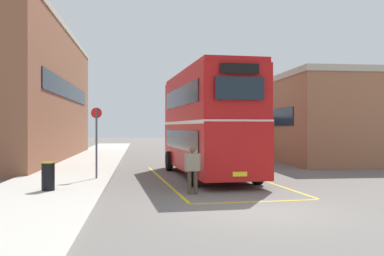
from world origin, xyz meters
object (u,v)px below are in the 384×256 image
Objects in this scene: pedestrian_boarding at (192,167)px; bus_stop_sign at (96,136)px; single_deck_bus at (227,134)px; double_decker_bus at (207,121)px; litter_bin at (48,176)px.

bus_stop_sign is at bearing 132.73° from pedestrian_boarding.
single_deck_bus is 3.27× the size of bus_stop_sign.
double_decker_bus is 3.41× the size of bus_stop_sign.
litter_bin is 3.78m from bus_stop_sign.
pedestrian_boarding is 5.29m from bus_stop_sign.
bus_stop_sign is (1.26, 3.33, 1.26)m from litter_bin.
double_decker_bus is 1.04× the size of single_deck_bus.
single_deck_bus is 10.05× the size of litter_bin.
pedestrian_boarding reaches higher than litter_bin.
double_decker_bus is 16.72m from single_deck_bus.
single_deck_bus reaches higher than litter_bin.
litter_bin is at bearing -110.80° from bus_stop_sign.
pedestrian_boarding is at bearing -47.27° from bus_stop_sign.
pedestrian_boarding is at bearing -104.11° from double_decker_bus.
bus_stop_sign is (-4.82, -1.30, -0.63)m from double_decker_bus.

